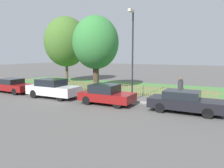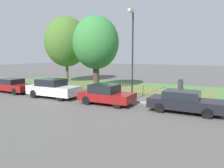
% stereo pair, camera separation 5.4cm
% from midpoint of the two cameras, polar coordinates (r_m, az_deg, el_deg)
% --- Properties ---
extents(ground_plane, '(120.00, 120.00, 0.00)m').
position_cam_midpoint_polar(ground_plane, '(16.46, 1.55, -4.41)').
color(ground_plane, '#565451').
extents(kerb_stone, '(35.42, 0.20, 0.12)m').
position_cam_midpoint_polar(kerb_stone, '(16.53, 1.70, -4.14)').
color(kerb_stone, gray).
rests_on(kerb_stone, ground).
extents(grass_strip, '(35.42, 8.20, 0.01)m').
position_cam_midpoint_polar(grass_strip, '(22.72, 9.07, -1.11)').
color(grass_strip, '#477F3D').
rests_on(grass_strip, ground).
extents(park_fence, '(35.42, 0.05, 0.91)m').
position_cam_midpoint_polar(park_fence, '(18.85, 5.20, -1.47)').
color(park_fence, olive).
rests_on(park_fence, ground).
extents(parked_car_silver_hatchback, '(4.29, 1.83, 1.28)m').
position_cam_midpoint_polar(parked_car_silver_hatchback, '(21.93, -24.58, -0.31)').
color(parked_car_silver_hatchback, maroon).
rests_on(parked_car_silver_hatchback, ground).
extents(parked_car_black_saloon, '(4.28, 1.83, 1.51)m').
position_cam_midpoint_polar(parked_car_black_saloon, '(18.13, -15.09, -1.07)').
color(parked_car_black_saloon, silver).
rests_on(parked_car_black_saloon, ground).
extents(parked_car_navy_estate, '(3.78, 1.83, 1.39)m').
position_cam_midpoint_polar(parked_car_navy_estate, '(15.27, -1.42, -2.68)').
color(parked_car_navy_estate, maroon).
rests_on(parked_car_navy_estate, ground).
extents(parked_car_red_compact, '(4.26, 1.71, 1.31)m').
position_cam_midpoint_polar(parked_car_red_compact, '(13.78, 18.42, -4.36)').
color(parked_car_red_compact, black).
rests_on(parked_car_red_compact, ground).
extents(covered_motorcycle, '(1.81, 0.85, 0.96)m').
position_cam_midpoint_polar(covered_motorcycle, '(18.98, -1.01, -0.96)').
color(covered_motorcycle, black).
rests_on(covered_motorcycle, ground).
extents(tree_nearest_kerb, '(5.38, 5.38, 8.12)m').
position_cam_midpoint_polar(tree_nearest_kerb, '(28.34, -11.78, 10.73)').
color(tree_nearest_kerb, brown).
rests_on(tree_nearest_kerb, ground).
extents(tree_behind_motorcycle, '(4.54, 4.54, 7.24)m').
position_cam_midpoint_polar(tree_behind_motorcycle, '(21.88, -4.19, 10.68)').
color(tree_behind_motorcycle, '#473828').
rests_on(tree_behind_motorcycle, ground).
extents(pedestrian_near_fence, '(0.49, 0.49, 1.83)m').
position_cam_midpoint_polar(pedestrian_near_fence, '(16.68, 17.50, -0.99)').
color(pedestrian_near_fence, black).
rests_on(pedestrian_near_fence, ground).
extents(street_lamp, '(0.20, 0.79, 6.62)m').
position_cam_midpoint_polar(street_lamp, '(16.27, 5.39, 9.88)').
color(street_lamp, black).
rests_on(street_lamp, ground).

